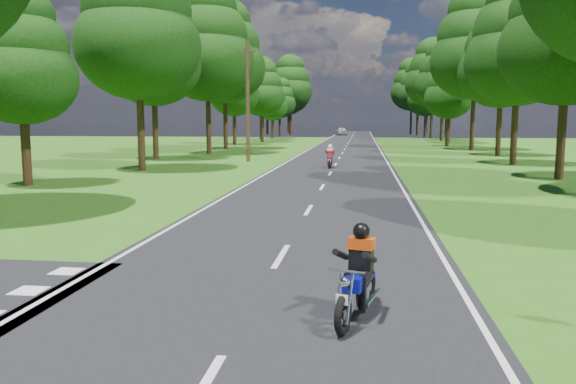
# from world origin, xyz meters

# --- Properties ---
(ground) EXTENTS (160.00, 160.00, 0.00)m
(ground) POSITION_xyz_m (0.00, 0.00, 0.00)
(ground) COLOR #2F5D15
(ground) RESTS_ON ground
(main_road) EXTENTS (7.00, 140.00, 0.02)m
(main_road) POSITION_xyz_m (0.00, 50.00, 0.01)
(main_road) COLOR black
(main_road) RESTS_ON ground
(road_markings) EXTENTS (7.40, 140.00, 0.01)m
(road_markings) POSITION_xyz_m (-0.14, 48.13, 0.02)
(road_markings) COLOR silver
(road_markings) RESTS_ON main_road
(treeline) EXTENTS (40.00, 115.35, 14.78)m
(treeline) POSITION_xyz_m (1.43, 60.06, 8.25)
(treeline) COLOR black
(treeline) RESTS_ON ground
(telegraph_pole) EXTENTS (1.20, 0.26, 8.00)m
(telegraph_pole) POSITION_xyz_m (-6.00, 28.00, 4.07)
(telegraph_pole) COLOR #382616
(telegraph_pole) RESTS_ON ground
(rider_near_blue) EXTENTS (0.94, 1.71, 1.36)m
(rider_near_blue) POSITION_xyz_m (1.59, -1.48, 0.70)
(rider_near_blue) COLOR #0C118E
(rider_near_blue) RESTS_ON main_road
(rider_far_red) EXTENTS (0.56, 1.65, 1.37)m
(rider_far_red) POSITION_xyz_m (-0.22, 23.44, 0.70)
(rider_far_red) COLOR maroon
(rider_far_red) RESTS_ON main_road
(distant_car) EXTENTS (2.51, 4.47, 1.44)m
(distant_car) POSITION_xyz_m (-2.06, 91.19, 0.74)
(distant_car) COLOR silver
(distant_car) RESTS_ON main_road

